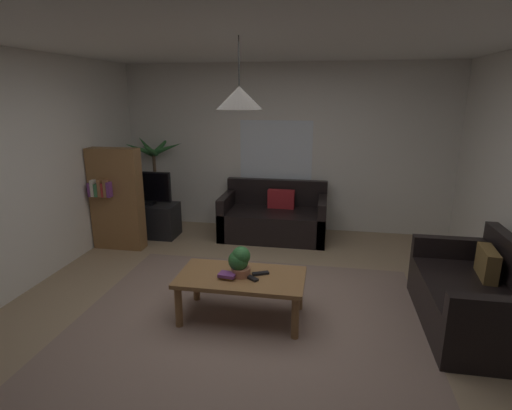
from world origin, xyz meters
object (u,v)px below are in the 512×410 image
Objects in this scene: tv at (145,188)px; potted_palm_corner at (156,186)px; bookshelf_corner at (116,199)px; coffee_table at (241,282)px; book_on_table_0 at (228,276)px; book_on_table_1 at (227,275)px; potted_plant_on_table at (240,261)px; remote_on_table_1 at (261,273)px; couch_under_window at (274,219)px; remote_on_table_0 at (251,278)px; pendant_lamp at (239,98)px; tv_stand at (148,220)px; couch_right_side at (475,300)px.

potted_palm_corner reaches higher than tv.
bookshelf_corner is at bearing -109.66° from tv.
potted_palm_corner is at bearing 127.41° from coffee_table.
book_on_table_1 is at bearing -85.85° from book_on_table_0.
tv is 0.56× the size of bookshelf_corner.
book_on_table_1 is at bearing -38.98° from bookshelf_corner.
potted_palm_corner is at bearing 124.94° from book_on_table_1.
book_on_table_1 is at bearing -144.01° from coffee_table.
potted_plant_on_table is at bearing 35.75° from book_on_table_0.
tv is at bearing -158.85° from remote_on_table_1.
bookshelf_corner reaches higher than couch_under_window.
book_on_table_1 is 0.97× the size of remote_on_table_0.
book_on_table_1 reaches higher than remote_on_table_0.
bookshelf_corner is at bearing 144.01° from potted_plant_on_table.
potted_plant_on_table is at bearing -101.52° from remote_on_table_1.
book_on_table_1 is (-0.11, -2.41, 0.20)m from couch_under_window.
remote_on_table_0 reaches higher than coffee_table.
potted_palm_corner reaches higher than couch_under_window.
pendant_lamp is at bearing 29.06° from book_on_table_0.
remote_on_table_1 is at bearing -43.96° from tv_stand.
coffee_table is at bearing -78.51° from remote_on_table_0.
potted_palm_corner reaches higher than tv_stand.
remote_on_table_1 is (0.29, 0.14, -0.03)m from book_on_table_1.
book_on_table_0 is at bearing -144.25° from potted_plant_on_table.
couch_under_window is 1.01× the size of potted_palm_corner.
coffee_table is at bearing -84.26° from couch_right_side.
pendant_lamp reaches higher than coffee_table.
remote_on_table_0 is 3.36m from potted_palm_corner.
couch_under_window is 2.28m from remote_on_table_1.
potted_plant_on_table is 2.76m from tv.
tv_stand reaches higher than remote_on_table_0.
pendant_lamp is at bearing 1.43° from coffee_table.
couch_under_window reaches higher than potted_plant_on_table.
coffee_table is at bearing -178.57° from pendant_lamp.
potted_palm_corner is at bearing -164.79° from remote_on_table_1.
remote_on_table_1 is 0.11× the size of bookshelf_corner.
bookshelf_corner reaches higher than potted_plant_on_table.
remote_on_table_0 is at bearing -35.57° from bookshelf_corner.
book_on_table_1 is 0.27× the size of pendant_lamp.
book_on_table_0 is 0.89× the size of book_on_table_1.
potted_palm_corner reaches higher than potted_plant_on_table.
tv_stand reaches higher than book_on_table_0.
tv_stand is 1.55× the size of pendant_lamp.
remote_on_table_0 is at bearing -87.39° from couch_under_window.
tv_stand reaches higher than remote_on_table_1.
tv_stand is 0.64× the size of bookshelf_corner.
tv_stand is (-4.03, 1.83, -0.03)m from couch_right_side.
potted_palm_corner is (-1.97, 0.25, 0.38)m from couch_under_window.
remote_on_table_1 is (0.18, 0.06, 0.08)m from coffee_table.
remote_on_table_0 is at bearing -82.48° from couch_right_side.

